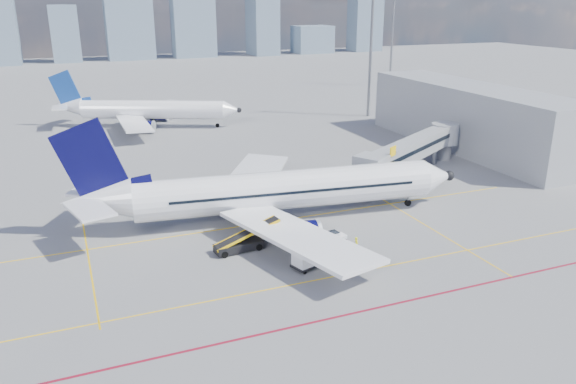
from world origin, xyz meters
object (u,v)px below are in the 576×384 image
(main_aircraft, at_px, (270,192))
(cargo_dolly, at_px, (312,255))
(baggage_tug, at_px, (336,237))
(ramp_worker, at_px, (356,244))
(second_aircraft, at_px, (145,110))
(belt_loader, at_px, (240,244))

(main_aircraft, bearing_deg, cargo_dolly, -85.36)
(baggage_tug, distance_m, cargo_dolly, 5.74)
(cargo_dolly, height_order, ramp_worker, cargo_dolly)
(main_aircraft, distance_m, cargo_dolly, 12.31)
(second_aircraft, xyz_separation_m, ramp_worker, (9.98, -63.90, -2.47))
(cargo_dolly, bearing_deg, main_aircraft, 70.07)
(second_aircraft, distance_m, ramp_worker, 64.72)
(baggage_tug, xyz_separation_m, belt_loader, (-9.29, 1.92, 0.08))
(second_aircraft, relative_size, ramp_worker, 22.46)
(baggage_tug, height_order, ramp_worker, ramp_worker)
(second_aircraft, xyz_separation_m, cargo_dolly, (4.71, -65.17, -2.10))
(main_aircraft, bearing_deg, second_aircraft, 102.92)
(main_aircraft, distance_m, ramp_worker, 12.09)
(belt_loader, bearing_deg, main_aircraft, 43.41)
(cargo_dolly, distance_m, belt_loader, 7.53)
(main_aircraft, height_order, belt_loader, main_aircraft)
(belt_loader, relative_size, ramp_worker, 4.50)
(belt_loader, xyz_separation_m, ramp_worker, (10.23, -4.39, 0.05))
(second_aircraft, bearing_deg, main_aircraft, -60.40)
(cargo_dolly, bearing_deg, belt_loader, 113.96)
(second_aircraft, distance_m, belt_loader, 59.57)
(cargo_dolly, relative_size, belt_loader, 0.60)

